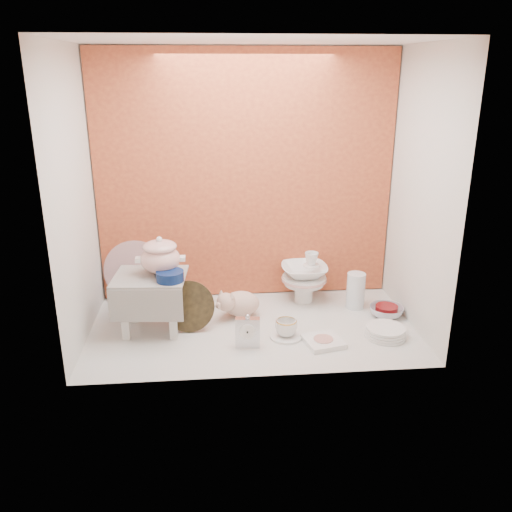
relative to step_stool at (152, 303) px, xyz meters
The scene contains 17 objects.
ground 0.58m from the step_stool, ahead, with size 1.80×1.80×0.00m, color silver.
niche_shell 0.96m from the step_stool, 15.33° to the left, with size 1.86×1.03×1.53m.
step_stool is the anchor object (origin of this frame).
soup_tureen 0.28m from the step_stool, 19.65° to the left, with size 0.25×0.25×0.21m, color white, non-canonical shape.
cobalt_bowl 0.24m from the step_stool, 36.39° to the right, with size 0.15×0.15×0.05m, color #0A1D4F.
floral_platter 0.44m from the step_stool, 108.27° to the left, with size 0.39×0.08×0.38m, color silver, non-canonical shape.
blue_white_vase 0.28m from the step_stool, 118.55° to the left, with size 0.22×0.22×0.23m, color silver.
lacquer_tray 0.20m from the step_stool, ahead, with size 0.29×0.11×0.27m, color black, non-canonical shape.
mantel_clock 0.57m from the step_stool, 25.24° to the right, with size 0.13×0.04×0.18m, color silver.
plush_pig 0.52m from the step_stool, 14.53° to the left, with size 0.28×0.19×0.16m, color #CEA591.
teacup_saucer 0.75m from the step_stool, 12.16° to the right, with size 0.18×0.18×0.01m, color white.
gold_rim_teacup 0.75m from the step_stool, 12.16° to the right, with size 0.12×0.12×0.09m, color white.
lattice_dish 0.95m from the step_stool, 15.00° to the right, with size 0.19×0.19×0.03m, color white.
dinner_plate_stack 1.28m from the step_stool, ahead, with size 0.22×0.22×0.06m, color white.
crystal_bowl 1.35m from the step_stool, ahead, with size 0.20×0.20×0.06m, color silver.
clear_glass_vase 1.21m from the step_stool, ahead, with size 0.11×0.11×0.22m, color silver.
porcelain_tower 0.95m from the step_stool, 19.03° to the left, with size 0.28×0.28×0.32m, color white, non-canonical shape.
Camera 1 is at (-0.22, -2.68, 1.38)m, focal length 37.47 mm.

